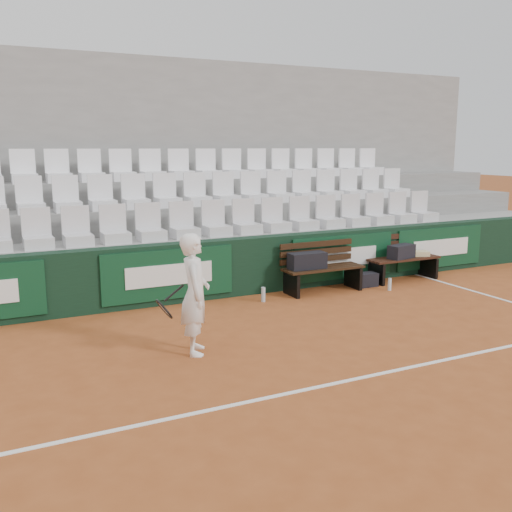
{
  "coord_description": "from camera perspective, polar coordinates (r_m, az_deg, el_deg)",
  "views": [
    {
      "loc": [
        -2.88,
        -4.91,
        2.56
      ],
      "look_at": [
        0.68,
        2.4,
        1.0
      ],
      "focal_mm": 40.0,
      "sensor_mm": 36.0,
      "label": 1
    }
  ],
  "objects": [
    {
      "name": "ground",
      "position": [
        6.24,
        4.19,
        -13.38
      ],
      "size": [
        80.0,
        80.0,
        0.0
      ],
      "primitive_type": "plane",
      "color": "#9C4D23",
      "rests_on": "ground"
    },
    {
      "name": "court_baseline",
      "position": [
        6.24,
        4.19,
        -13.35
      ],
      "size": [
        18.0,
        0.06,
        0.01
      ],
      "primitive_type": "cube",
      "color": "white",
      "rests_on": "ground"
    },
    {
      "name": "back_barrier",
      "position": [
        9.6,
        -7.44,
        -1.61
      ],
      "size": [
        18.0,
        0.34,
        1.0
      ],
      "color": "black",
      "rests_on": "ground"
    },
    {
      "name": "grandstand_tier_front",
      "position": [
        10.17,
        -8.95,
        -0.96
      ],
      "size": [
        18.0,
        0.95,
        1.0
      ],
      "primitive_type": "cube",
      "color": "#969794",
      "rests_on": "ground"
    },
    {
      "name": "grandstand_tier_mid",
      "position": [
        11.03,
        -10.44,
        1.1
      ],
      "size": [
        18.0,
        0.95,
        1.45
      ],
      "primitive_type": "cube",
      "color": "gray",
      "rests_on": "ground"
    },
    {
      "name": "grandstand_tier_back",
      "position": [
        11.9,
        -11.72,
        2.86
      ],
      "size": [
        18.0,
        0.95,
        1.9
      ],
      "primitive_type": "cube",
      "color": "gray",
      "rests_on": "ground"
    },
    {
      "name": "grandstand_rear_wall",
      "position": [
        12.4,
        -12.67,
        8.94
      ],
      "size": [
        18.0,
        0.3,
        4.4
      ],
      "primitive_type": "cube",
      "color": "gray",
      "rests_on": "ground"
    },
    {
      "name": "seat_row_front",
      "position": [
        9.87,
        -8.79,
        3.49
      ],
      "size": [
        11.9,
        0.44,
        0.63
      ],
      "primitive_type": "cube",
      "color": "silver",
      "rests_on": "grandstand_tier_front"
    },
    {
      "name": "seat_row_mid",
      "position": [
        10.73,
        -10.38,
        6.44
      ],
      "size": [
        11.9,
        0.44,
        0.63
      ],
      "primitive_type": "cube",
      "color": "white",
      "rests_on": "grandstand_tier_mid"
    },
    {
      "name": "seat_row_back",
      "position": [
        11.63,
        -11.74,
        8.94
      ],
      "size": [
        11.9,
        0.44,
        0.63
      ],
      "primitive_type": "cube",
      "color": "white",
      "rests_on": "grandstand_tier_back"
    },
    {
      "name": "bench_left",
      "position": [
        10.28,
        6.73,
        -2.34
      ],
      "size": [
        1.5,
        0.56,
        0.45
      ],
      "primitive_type": "cube",
      "color": "black",
      "rests_on": "ground"
    },
    {
      "name": "bench_right",
      "position": [
        11.47,
        14.47,
        -1.23
      ],
      "size": [
        1.5,
        0.56,
        0.45
      ],
      "primitive_type": "cube",
      "color": "#361A10",
      "rests_on": "ground"
    },
    {
      "name": "sports_bag_left",
      "position": [
        10.05,
        5.14,
        -0.47
      ],
      "size": [
        0.67,
        0.31,
        0.29
      ],
      "primitive_type": "cube",
      "rotation": [
        0.0,
        0.0,
        -0.03
      ],
      "color": "black",
      "rests_on": "bench_left"
    },
    {
      "name": "sports_bag_right",
      "position": [
        11.31,
        14.34,
        0.44
      ],
      "size": [
        0.6,
        0.38,
        0.26
      ],
      "primitive_type": "cube",
      "rotation": [
        0.0,
        0.0,
        0.23
      ],
      "color": "black",
      "rests_on": "bench_right"
    },
    {
      "name": "towel",
      "position": [
        11.67,
        16.04,
        0.25
      ],
      "size": [
        0.4,
        0.34,
        0.09
      ],
      "primitive_type": "cube",
      "rotation": [
        0.0,
        0.0,
        -0.35
      ],
      "color": "#D4C289",
      "rests_on": "bench_right"
    },
    {
      "name": "sports_bag_ground",
      "position": [
        10.81,
        10.91,
        -2.34
      ],
      "size": [
        0.42,
        0.27,
        0.25
      ],
      "primitive_type": "cube",
      "rotation": [
        0.0,
        0.0,
        -0.03
      ],
      "color": "black",
      "rests_on": "ground"
    },
    {
      "name": "water_bottle_near",
      "position": [
        9.58,
        0.73,
        -3.87
      ],
      "size": [
        0.07,
        0.07,
        0.25
      ],
      "primitive_type": "cylinder",
      "color": "#ACBAC3",
      "rests_on": "ground"
    },
    {
      "name": "water_bottle_far",
      "position": [
        10.6,
        13.22,
        -2.77
      ],
      "size": [
        0.06,
        0.06,
        0.23
      ],
      "primitive_type": "cylinder",
      "color": "silver",
      "rests_on": "ground"
    },
    {
      "name": "tennis_player",
      "position": [
        7.13,
        -6.15,
        -3.8
      ],
      "size": [
        0.76,
        0.64,
        1.53
      ],
      "color": "white",
      "rests_on": "ground"
    }
  ]
}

